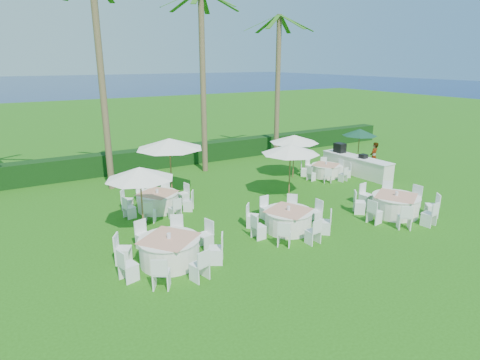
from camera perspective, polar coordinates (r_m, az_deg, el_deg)
The scene contains 18 objects.
ground at distance 15.40m, azimuth 7.38°, elevation -7.61°, with size 120.00×120.00×0.00m, color #20570F.
hedge at distance 25.27m, azimuth -9.31°, elevation 3.45°, with size 34.00×1.00×1.20m, color black.
ocean at distance 113.54m, azimuth -26.40°, elevation 11.86°, with size 260.00×260.00×0.00m, color #061445.
banquet_table_a at distance 13.25m, azimuth -9.99°, elevation -9.76°, with size 3.44×3.44×1.03m.
banquet_table_b at distance 15.56m, azimuth 6.86°, elevation -5.61°, with size 3.23×3.23×0.98m.
banquet_table_c at distance 18.15m, azimuth 21.23°, elevation -3.29°, with size 3.43×3.43×1.02m.
banquet_table_d at distance 17.83m, azimuth -11.63°, elevation -2.94°, with size 3.13×3.13×0.95m.
banquet_table_f at distance 22.99m, azimuth 12.08°, elevation 1.37°, with size 2.78×2.78×0.85m.
umbrella_a at distance 15.01m, azimuth -14.08°, elevation 0.96°, with size 2.52×2.52×2.59m.
umbrella_b at distance 18.68m, azimuth 7.20°, elevation 4.40°, with size 2.72×2.72×2.59m.
umbrella_c at distance 18.99m, azimuth -9.99°, elevation 5.13°, with size 3.16×3.16×2.82m.
umbrella_d at distance 22.10m, azimuth 7.73°, elevation 5.83°, with size 2.68×2.68×2.40m.
umbrella_green at distance 25.29m, azimuth 16.67°, elevation 6.52°, with size 2.06×2.06×2.34m.
buffet_table at distance 23.89m, azimuth 16.11°, elevation 2.12°, with size 1.19×4.50×1.58m.
staff_person at distance 24.81m, azimuth 18.49°, elevation 3.16°, with size 0.62×0.41×1.71m, color gray.
palm_b at distance 20.65m, azimuth -19.10°, elevation 13.54°, with size 4.40×4.10×10.02m.
palm_c at distance 23.03m, azimuth -5.31°, elevation 14.39°, with size 4.41×4.10×9.86m.
palm_d at distance 26.52m, azimuth 5.39°, elevation 13.73°, with size 4.16×4.40×8.99m.
Camera 1 is at (-8.70, -11.03, 6.31)m, focal length 30.00 mm.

